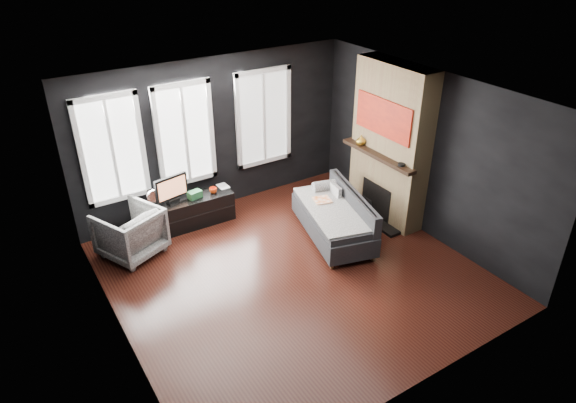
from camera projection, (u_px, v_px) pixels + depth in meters
floor at (293, 273)px, 7.65m from camera, size 5.00×5.00×0.00m
ceiling at (294, 97)px, 6.33m from camera, size 5.00×5.00×0.00m
wall_back at (215, 135)px, 8.84m from camera, size 5.00×0.02×2.70m
wall_left at (109, 249)px, 5.82m from camera, size 0.02×5.00×2.70m
wall_right at (425, 154)px, 8.16m from camera, size 0.02×5.00×2.70m
windows at (185, 81)px, 8.10m from camera, size 4.00×0.16×1.76m
fireplace at (390, 144)px, 8.51m from camera, size 0.70×1.62×2.70m
sofa at (333, 216)px, 8.34m from camera, size 1.35×2.00×0.78m
stripe_pillow at (336, 193)px, 8.65m from camera, size 0.12×0.31×0.30m
armchair at (130, 230)px, 7.88m from camera, size 1.08×1.06×0.86m
media_console at (190, 212)px, 8.73m from camera, size 1.49×0.48×0.51m
monitor at (171, 188)px, 8.37m from camera, size 0.61×0.25×0.53m
desk_fan at (154, 199)px, 8.26m from camera, size 0.23×0.23×0.33m
mug at (213, 190)px, 8.74m from camera, size 0.14×0.12×0.13m
book at (218, 182)px, 8.88m from camera, size 0.17×0.02×0.23m
storage_box at (195, 194)px, 8.60m from camera, size 0.25×0.18×0.12m
mantel_vase at (361, 140)px, 8.74m from camera, size 0.17×0.18×0.17m
mantel_clock at (401, 165)px, 8.04m from camera, size 0.14×0.14×0.04m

